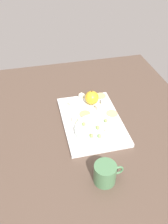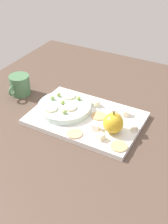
{
  "view_description": "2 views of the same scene",
  "coord_description": "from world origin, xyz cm",
  "px_view_note": "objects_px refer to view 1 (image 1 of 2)",
  "views": [
    {
      "loc": [
        82.12,
        -18.75,
        76.24
      ],
      "look_at": [
        0.67,
        0.6,
        7.88
      ],
      "focal_mm": 38.7,
      "sensor_mm": 36.0,
      "label": 1
    },
    {
      "loc": [
        -34.5,
        74.52,
        64.19
      ],
      "look_at": [
        2.92,
        5.33,
        8.33
      ],
      "focal_mm": 46.32,
      "sensor_mm": 36.0,
      "label": 2
    }
  ],
  "objects_px": {
    "cracker_2": "(112,114)",
    "apple_whole": "(92,98)",
    "grape_1": "(91,136)",
    "apple_slice_2": "(86,131)",
    "cheese_cube_2": "(98,107)",
    "cup": "(105,173)",
    "cracker_0": "(85,114)",
    "grape_2": "(99,136)",
    "serving_dish": "(97,130)",
    "cheese_cube_4": "(82,96)",
    "cheese_cube_5": "(75,120)",
    "apple_slice_1": "(97,123)",
    "platter": "(91,121)",
    "cheese_cube_0": "(103,102)",
    "cheese_cube_1": "(75,109)",
    "cheese_cube_3": "(71,104)",
    "cracker_1": "(101,96)",
    "grape_4": "(98,128)",
    "grape_3": "(84,124)",
    "apple_slice_0": "(110,130)",
    "grape_0": "(106,121)"
  },
  "relations": [
    {
      "from": "cheese_cube_2",
      "to": "cup",
      "type": "relative_size",
      "value": 0.19
    },
    {
      "from": "grape_0",
      "to": "grape_4",
      "type": "height_order",
      "value": "grape_4"
    },
    {
      "from": "grape_2",
      "to": "apple_slice_0",
      "type": "height_order",
      "value": "grape_2"
    },
    {
      "from": "cheese_cube_1",
      "to": "grape_1",
      "type": "distance_m",
      "value": 0.21
    },
    {
      "from": "serving_dish",
      "to": "cracker_2",
      "type": "relative_size",
      "value": 3.67
    },
    {
      "from": "cheese_cube_0",
      "to": "cheese_cube_2",
      "type": "xyz_separation_m",
      "value": [
        0.04,
        -0.04,
        0.0
      ]
    },
    {
      "from": "cheese_cube_4",
      "to": "grape_1",
      "type": "bearing_deg",
      "value": -5.85
    },
    {
      "from": "grape_3",
      "to": "grape_2",
      "type": "bearing_deg",
      "value": 27.79
    },
    {
      "from": "cheese_cube_5",
      "to": "platter",
      "type": "bearing_deg",
      "value": 88.2
    },
    {
      "from": "cheese_cube_0",
      "to": "cheese_cube_3",
      "type": "xyz_separation_m",
      "value": [
        -0.02,
        -0.16,
        0.0
      ]
    },
    {
      "from": "platter",
      "to": "cheese_cube_0",
      "type": "xyz_separation_m",
      "value": [
        -0.1,
        0.08,
        0.02
      ]
    },
    {
      "from": "cheese_cube_0",
      "to": "platter",
      "type": "bearing_deg",
      "value": -41.06
    },
    {
      "from": "apple_whole",
      "to": "cracker_2",
      "type": "bearing_deg",
      "value": 35.19
    },
    {
      "from": "grape_2",
      "to": "apple_slice_2",
      "type": "relative_size",
      "value": 0.36
    },
    {
      "from": "cheese_cube_0",
      "to": "grape_1",
      "type": "distance_m",
      "value": 0.26
    },
    {
      "from": "platter",
      "to": "cheese_cube_5",
      "type": "distance_m",
      "value": 0.08
    },
    {
      "from": "serving_dish",
      "to": "cheese_cube_4",
      "type": "bearing_deg",
      "value": -178.25
    },
    {
      "from": "cup",
      "to": "cheese_cube_1",
      "type": "bearing_deg",
      "value": -176.71
    },
    {
      "from": "cheese_cube_0",
      "to": "apple_slice_1",
      "type": "distance_m",
      "value": 0.17
    },
    {
      "from": "cracker_2",
      "to": "apple_whole",
      "type": "bearing_deg",
      "value": -144.81
    },
    {
      "from": "cheese_cube_2",
      "to": "cracker_0",
      "type": "bearing_deg",
      "value": -71.84
    },
    {
      "from": "serving_dish",
      "to": "cracker_2",
      "type": "distance_m",
      "value": 0.14
    },
    {
      "from": "cracker_0",
      "to": "grape_2",
      "type": "bearing_deg",
      "value": 5.21
    },
    {
      "from": "platter",
      "to": "cheese_cube_5",
      "type": "height_order",
      "value": "cheese_cube_5"
    },
    {
      "from": "apple_slice_0",
      "to": "cup",
      "type": "bearing_deg",
      "value": -22.53
    },
    {
      "from": "grape_1",
      "to": "apple_slice_2",
      "type": "bearing_deg",
      "value": -161.2
    },
    {
      "from": "serving_dish",
      "to": "cracker_1",
      "type": "xyz_separation_m",
      "value": [
        -0.25,
        0.09,
        -0.01
      ]
    },
    {
      "from": "cheese_cube_2",
      "to": "cheese_cube_4",
      "type": "distance_m",
      "value": 0.12
    },
    {
      "from": "platter",
      "to": "grape_4",
      "type": "bearing_deg",
      "value": 1.25
    },
    {
      "from": "cracker_1",
      "to": "apple_slice_1",
      "type": "height_order",
      "value": "apple_slice_1"
    },
    {
      "from": "cracker_1",
      "to": "apple_slice_1",
      "type": "xyz_separation_m",
      "value": [
        0.22,
        -0.08,
        0.02
      ]
    },
    {
      "from": "serving_dish",
      "to": "apple_whole",
      "type": "relative_size",
      "value": 2.84
    },
    {
      "from": "platter",
      "to": "cup",
      "type": "distance_m",
      "value": 0.31
    },
    {
      "from": "serving_dish",
      "to": "apple_whole",
      "type": "distance_m",
      "value": 0.2
    },
    {
      "from": "grape_4",
      "to": "cup",
      "type": "height_order",
      "value": "cup"
    },
    {
      "from": "apple_slice_1",
      "to": "cup",
      "type": "height_order",
      "value": "cup"
    },
    {
      "from": "platter",
      "to": "cheese_cube_3",
      "type": "relative_size",
      "value": 17.92
    },
    {
      "from": "apple_whole",
      "to": "apple_slice_2",
      "type": "relative_size",
      "value": 1.45
    },
    {
      "from": "apple_slice_1",
      "to": "cracker_2",
      "type": "bearing_deg",
      "value": 127.89
    },
    {
      "from": "apple_slice_1",
      "to": "apple_whole",
      "type": "bearing_deg",
      "value": 173.29
    },
    {
      "from": "cracker_0",
      "to": "cup",
      "type": "height_order",
      "value": "cup"
    },
    {
      "from": "serving_dish",
      "to": "cracker_2",
      "type": "bearing_deg",
      "value": 134.71
    },
    {
      "from": "grape_3",
      "to": "apple_slice_0",
      "type": "relative_size",
      "value": 0.36
    },
    {
      "from": "serving_dish",
      "to": "cheese_cube_5",
      "type": "bearing_deg",
      "value": -138.73
    },
    {
      "from": "apple_whole",
      "to": "grape_3",
      "type": "bearing_deg",
      "value": -24.99
    },
    {
      "from": "cracker_0",
      "to": "apple_slice_0",
      "type": "xyz_separation_m",
      "value": [
        0.15,
        0.07,
        0.02
      ]
    },
    {
      "from": "cheese_cube_0",
      "to": "cheese_cube_1",
      "type": "distance_m",
      "value": 0.14
    },
    {
      "from": "cheese_cube_4",
      "to": "cheese_cube_5",
      "type": "height_order",
      "value": "same"
    },
    {
      "from": "serving_dish",
      "to": "cracker_2",
      "type": "xyz_separation_m",
      "value": [
        -0.1,
        0.1,
        -0.01
      ]
    },
    {
      "from": "cheese_cube_4",
      "to": "cup",
      "type": "xyz_separation_m",
      "value": [
        0.48,
        -0.03,
        0.01
      ]
    }
  ]
}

